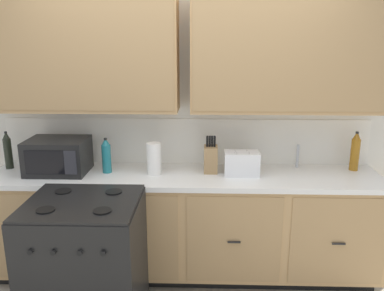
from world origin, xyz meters
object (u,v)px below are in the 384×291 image
at_px(knife_block, 211,159).
at_px(bottle_amber, 355,151).
at_px(toaster, 242,163).
at_px(bottle_teal, 106,156).
at_px(paper_towel_roll, 154,159).
at_px(stove_range, 86,264).
at_px(microwave, 58,156).
at_px(bottle_dark, 8,150).

relative_size(knife_block, bottle_amber, 0.94).
relative_size(toaster, bottle_amber, 0.85).
distance_m(knife_block, bottle_teal, 0.86).
bearing_deg(paper_towel_roll, toaster, 0.80).
relative_size(stove_range, paper_towel_roll, 3.65).
bearing_deg(stove_range, bottle_amber, 20.67).
distance_m(stove_range, paper_towel_roll, 0.94).
height_order(microwave, knife_block, knife_block).
relative_size(knife_block, bottle_dark, 0.97).
bearing_deg(stove_range, knife_block, 38.47).
bearing_deg(bottle_teal, bottle_dark, 174.47).
height_order(toaster, knife_block, knife_block).
xyz_separation_m(knife_block, bottle_teal, (-0.85, -0.03, 0.03)).
xyz_separation_m(knife_block, paper_towel_roll, (-0.46, -0.07, 0.01)).
relative_size(microwave, knife_block, 1.55).
height_order(toaster, bottle_teal, bottle_teal).
relative_size(stove_range, bottle_teal, 3.26).
xyz_separation_m(bottle_dark, bottle_teal, (0.86, -0.08, -0.01)).
distance_m(microwave, bottle_teal, 0.40).
bearing_deg(bottle_amber, microwave, -176.82).
relative_size(stove_range, bottle_amber, 2.87).
xyz_separation_m(stove_range, bottle_dark, (-0.85, 0.74, 0.61)).
distance_m(paper_towel_roll, bottle_teal, 0.40).
relative_size(stove_range, microwave, 1.98).
height_order(knife_block, paper_towel_roll, knife_block).
relative_size(microwave, toaster, 1.71).
bearing_deg(toaster, knife_block, 167.28).
relative_size(stove_range, knife_block, 3.06).
xyz_separation_m(microwave, bottle_amber, (2.46, 0.14, 0.02)).
bearing_deg(microwave, toaster, -0.44).
bearing_deg(bottle_dark, toaster, -3.04).
bearing_deg(knife_block, bottle_dark, 178.39).
distance_m(knife_block, bottle_dark, 1.72).
bearing_deg(microwave, bottle_dark, 168.59).
height_order(microwave, paper_towel_roll, microwave).
height_order(knife_block, bottle_dark, bottle_dark).
bearing_deg(bottle_amber, stove_range, -159.33).
bearing_deg(bottle_dark, stove_range, -41.13).
distance_m(toaster, knife_block, 0.26).
xyz_separation_m(paper_towel_roll, bottle_teal, (-0.39, 0.03, 0.01)).
height_order(stove_range, bottle_amber, bottle_amber).
height_order(paper_towel_roll, bottle_dark, bottle_dark).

